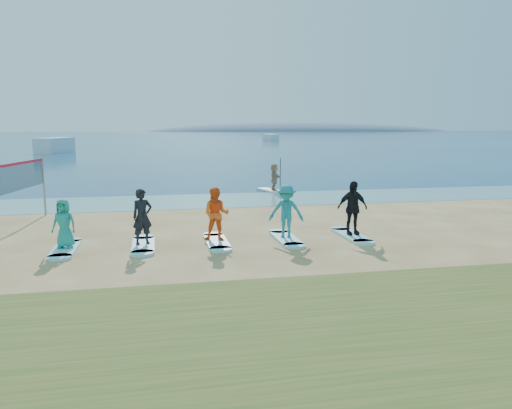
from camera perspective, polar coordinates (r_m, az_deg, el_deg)
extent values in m
plane|color=tan|center=(15.58, -3.15, -5.28)|extent=(600.00, 600.00, 0.00)
plane|color=teal|center=(25.82, -6.58, 0.42)|extent=(600.00, 600.00, 0.00)
plane|color=navy|center=(175.00, -10.95, 7.63)|extent=(600.00, 600.00, 0.00)
ellipsoid|color=slate|center=(329.62, 5.64, 8.34)|extent=(220.00, 56.00, 18.00)
cylinder|color=gray|center=(23.30, -23.08, 1.91)|extent=(0.09, 0.09, 2.50)
cube|color=silver|center=(28.97, 2.11, 1.52)|extent=(1.57, 3.07, 0.12)
imported|color=tan|center=(28.87, 2.12, 3.15)|extent=(0.52, 1.45, 1.54)
cube|color=silver|center=(76.55, -21.95, 5.51)|extent=(4.55, 7.88, 2.11)
cube|color=silver|center=(126.91, 1.68, 7.31)|extent=(3.07, 6.41, 1.65)
cube|color=#97DFEA|center=(16.69, -20.93, -4.75)|extent=(0.70, 2.20, 0.09)
imported|color=teal|center=(16.52, -21.09, -2.03)|extent=(0.86, 0.68, 1.53)
cube|color=#97DFEA|center=(16.46, -12.75, -4.56)|extent=(0.70, 2.20, 0.09)
imported|color=black|center=(16.27, -12.87, -1.36)|extent=(0.76, 0.63, 1.78)
cube|color=#97DFEA|center=(16.57, -4.52, -4.27)|extent=(0.70, 2.20, 0.09)
imported|color=#FF5C1A|center=(16.38, -4.56, -1.11)|extent=(1.01, 0.88, 1.77)
cube|color=#97DFEA|center=(17.01, 3.44, -3.91)|extent=(0.70, 2.20, 0.09)
imported|color=teal|center=(16.82, 3.47, -0.77)|extent=(1.31, 1.01, 1.80)
cube|color=#97DFEA|center=(17.76, 10.86, -3.50)|extent=(0.70, 2.20, 0.09)
imported|color=black|center=(17.58, 10.95, -0.38)|extent=(1.11, 0.49, 1.87)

